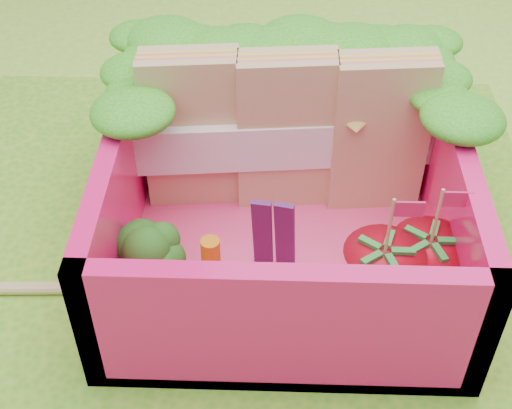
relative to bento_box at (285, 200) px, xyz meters
The scene contains 12 objects.
ground 0.37m from the bento_box, behind, with size 14.00×14.00×0.00m, color #7AC838.
placemat 0.36m from the bento_box, behind, with size 2.60×2.60×0.03m, color #5EAE27.
bento_floor 0.25m from the bento_box, ahead, with size 1.30×1.30×0.05m, color #FB4082.
bento_box is the anchor object (origin of this frame).
lettuce_ruffle 0.60m from the bento_box, 90.00° to the left, with size 1.43×0.83×0.11m.
sandwich_stack 0.31m from the bento_box, 89.07° to the left, with size 1.21×0.28×0.67m.
broccoli 0.53m from the bento_box, 151.15° to the right, with size 0.32×0.32×0.25m.
carrot_sticks 0.43m from the bento_box, 131.25° to the right, with size 0.10×0.20×0.25m.
purple_wedges 0.16m from the bento_box, 104.36° to the right, with size 0.15×0.04×0.38m.
strawberry_left 0.47m from the bento_box, 43.50° to the right, with size 0.28×0.28×0.52m.
strawberry_right 0.57m from the bento_box, 26.92° to the right, with size 0.27×0.27×0.51m.
snap_peas 0.50m from the bento_box, 32.38° to the right, with size 0.63×0.54×0.05m.
Camera 1 is at (0.17, -1.96, 2.08)m, focal length 50.00 mm.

